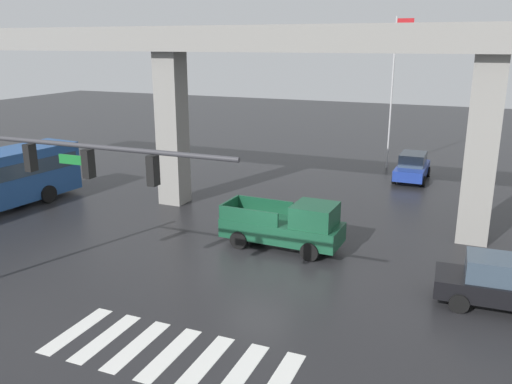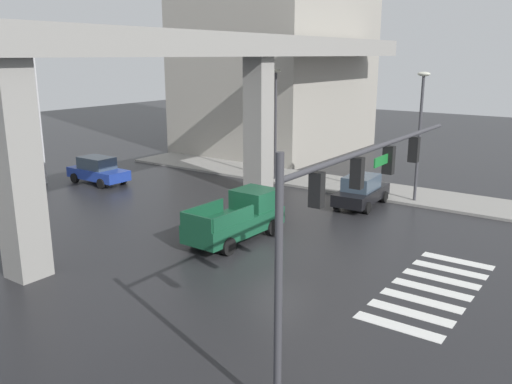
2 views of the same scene
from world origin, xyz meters
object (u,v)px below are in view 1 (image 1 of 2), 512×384
object	(u,v)px
pickup_truck	(288,226)
sedan_black	(503,283)
traffic_signal_mast	(28,170)
flagpole	(394,83)
sedan_blue	(412,167)

from	to	relation	value
pickup_truck	sedan_black	bearing A→B (deg)	-15.07
pickup_truck	sedan_black	xyz separation A→B (m)	(8.24, -2.22, -0.14)
traffic_signal_mast	flagpole	world-z (taller)	flagpole
sedan_blue	traffic_signal_mast	world-z (taller)	traffic_signal_mast
sedan_black	flagpole	distance (m)	20.75
pickup_truck	flagpole	distance (m)	17.50
sedan_black	sedan_blue	distance (m)	16.94
pickup_truck	sedan_blue	bearing A→B (deg)	76.47
pickup_truck	traffic_signal_mast	world-z (taller)	traffic_signal_mast
pickup_truck	sedan_black	size ratio (longest dim) A/B	1.18
pickup_truck	traffic_signal_mast	size ratio (longest dim) A/B	0.47
traffic_signal_mast	flagpole	size ratio (longest dim) A/B	1.08
sedan_blue	pickup_truck	bearing A→B (deg)	-103.53
flagpole	sedan_blue	bearing A→B (deg)	-55.11
pickup_truck	flagpole	bearing A→B (deg)	85.00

